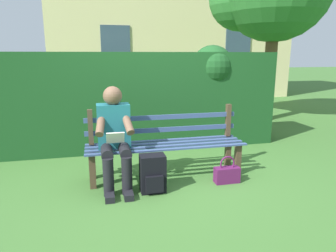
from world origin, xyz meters
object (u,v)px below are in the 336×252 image
person_seated (115,135)px  backpack (153,174)px  handbag (227,174)px  park_bench (165,143)px

person_seated → backpack: bearing=143.0°
handbag → park_bench: bearing=-31.8°
person_seated → handbag: size_ratio=3.45×
person_seated → handbag: 1.42m
person_seated → park_bench: bearing=-165.9°
park_bench → handbag: bearing=148.2°
park_bench → backpack: size_ratio=4.60×
backpack → handbag: bearing=-177.7°
backpack → handbag: (-0.92, -0.04, -0.10)m
person_seated → handbag: bearing=168.9°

